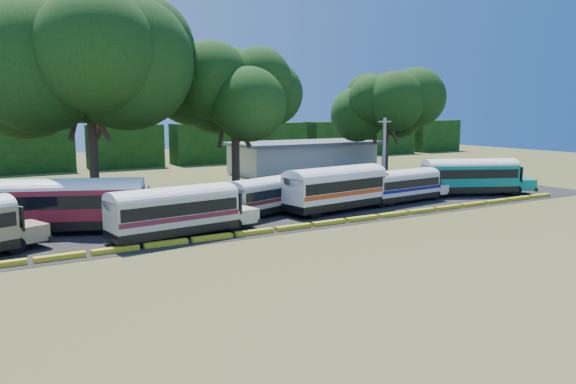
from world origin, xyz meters
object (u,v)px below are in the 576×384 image
tree_west (89,61)px  bus_teal (472,174)px  bus_cream_west (176,209)px  bus_red (77,202)px  bus_white_red (338,186)px

tree_west → bus_teal: bearing=-24.6°
bus_cream_west → bus_teal: bearing=-1.8°
bus_red → tree_west: tree_west is taller
bus_teal → bus_red: bearing=-159.5°
bus_white_red → tree_west: 23.75m
bus_cream_west → tree_west: tree_west is taller
bus_cream_west → tree_west: size_ratio=0.58×
bus_cream_west → bus_teal: size_ratio=0.95×
bus_white_red → bus_teal: size_ratio=1.05×
bus_teal → tree_west: size_ratio=0.61×
bus_cream_west → bus_white_red: (14.29, 2.25, 0.18)m
bus_red → bus_teal: size_ratio=1.05×
bus_cream_west → bus_white_red: 14.47m
bus_cream_west → bus_red: bearing=129.7°
bus_red → bus_white_red: (19.36, -2.59, -0.04)m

